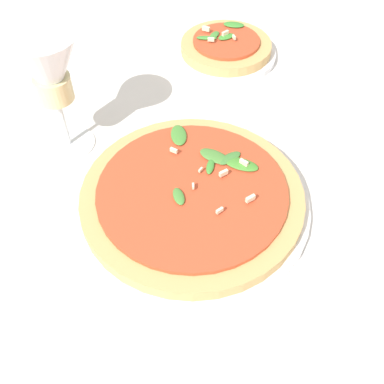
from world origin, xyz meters
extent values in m
plane|color=silver|center=(0.00, 0.00, 0.00)|extent=(6.00, 6.00, 0.00)
cylinder|color=white|center=(-0.01, 0.01, 0.01)|extent=(0.31, 0.31, 0.01)
cylinder|color=tan|center=(-0.01, 0.01, 0.02)|extent=(0.29, 0.29, 0.02)
cylinder|color=#C64728|center=(-0.01, 0.01, 0.03)|extent=(0.25, 0.25, 0.01)
ellipsoid|color=#468734|center=(-0.08, -0.06, 0.04)|extent=(0.05, 0.04, 0.01)
ellipsoid|color=#498337|center=(-0.07, 0.00, 0.04)|extent=(0.02, 0.04, 0.01)
ellipsoid|color=#3E8A33|center=(-0.05, 0.01, 0.04)|extent=(0.03, 0.02, 0.01)
ellipsoid|color=#488637|center=(0.02, 0.00, 0.04)|extent=(0.03, 0.03, 0.01)
ellipsoid|color=#43892E|center=(-0.08, 0.04, 0.04)|extent=(0.03, 0.05, 0.01)
ellipsoid|color=#407C36|center=(-0.08, 0.02, 0.04)|extent=(0.04, 0.03, 0.01)
cube|color=beige|center=(-0.04, 0.00, 0.04)|extent=(0.01, 0.00, 0.00)
cube|color=beige|center=(-0.05, 0.03, 0.04)|extent=(0.01, 0.01, 0.01)
cube|color=beige|center=(-0.01, 0.01, 0.04)|extent=(0.01, 0.01, 0.00)
cube|color=beige|center=(-0.03, 0.08, 0.04)|extent=(0.01, 0.01, 0.01)
cube|color=beige|center=(-0.05, -0.05, 0.04)|extent=(0.00, 0.01, 0.01)
cube|color=beige|center=(0.01, 0.06, 0.04)|extent=(0.01, 0.01, 0.01)
cube|color=beige|center=(-0.08, 0.04, 0.04)|extent=(0.01, 0.01, 0.01)
cylinder|color=white|center=(-0.34, -0.14, 0.01)|extent=(0.19, 0.19, 0.01)
cylinder|color=tan|center=(-0.34, -0.14, 0.02)|extent=(0.17, 0.17, 0.02)
cylinder|color=#C64728|center=(-0.34, -0.14, 0.03)|extent=(0.12, 0.12, 0.01)
ellipsoid|color=#3D8933|center=(-0.39, -0.15, 0.04)|extent=(0.03, 0.04, 0.01)
ellipsoid|color=#428636|center=(-0.34, -0.16, 0.04)|extent=(0.03, 0.02, 0.01)
ellipsoid|color=#3D8533|center=(-0.32, -0.17, 0.04)|extent=(0.03, 0.04, 0.01)
ellipsoid|color=#3C8931|center=(-0.34, -0.14, 0.04)|extent=(0.04, 0.03, 0.01)
cube|color=beige|center=(-0.35, -0.15, 0.04)|extent=(0.01, 0.01, 0.01)
cube|color=beige|center=(-0.34, -0.18, 0.04)|extent=(0.01, 0.01, 0.01)
cube|color=beige|center=(-0.31, -0.16, 0.04)|extent=(0.01, 0.01, 0.01)
cube|color=beige|center=(-0.34, -0.13, 0.04)|extent=(0.01, 0.01, 0.01)
cylinder|color=white|center=(-0.01, -0.22, 0.00)|extent=(0.08, 0.08, 0.00)
cylinder|color=white|center=(-0.01, -0.22, 0.04)|extent=(0.01, 0.01, 0.08)
cone|color=white|center=(-0.01, -0.22, 0.13)|extent=(0.09, 0.09, 0.10)
cylinder|color=beige|center=(-0.01, -0.22, 0.10)|extent=(0.05, 0.05, 0.03)
camera|label=1|loc=(0.31, 0.21, 0.47)|focal=42.00mm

